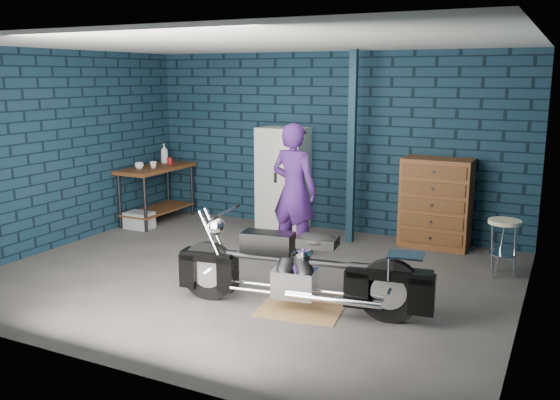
{
  "coord_description": "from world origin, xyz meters",
  "views": [
    {
      "loc": [
        3.31,
        -5.89,
        2.35
      ],
      "look_at": [
        0.24,
        0.3,
        0.89
      ],
      "focal_mm": 38.0,
      "sensor_mm": 36.0,
      "label": 1
    }
  ],
  "objects_px": {
    "person": "(294,190)",
    "workbench": "(157,194)",
    "motorcycle": "(300,264)",
    "locker": "(283,178)",
    "storage_bin": "(139,220)",
    "tool_chest": "(436,203)",
    "shop_stool": "(503,248)"
  },
  "relations": [
    {
      "from": "tool_chest",
      "to": "motorcycle",
      "type": "bearing_deg",
      "value": -103.85
    },
    {
      "from": "motorcycle",
      "to": "locker",
      "type": "height_order",
      "value": "locker"
    },
    {
      "from": "motorcycle",
      "to": "shop_stool",
      "type": "relative_size",
      "value": 3.27
    },
    {
      "from": "motorcycle",
      "to": "storage_bin",
      "type": "xyz_separation_m",
      "value": [
        -3.63,
        1.9,
        -0.37
      ]
    },
    {
      "from": "locker",
      "to": "motorcycle",
      "type": "bearing_deg",
      "value": -60.93
    },
    {
      "from": "storage_bin",
      "to": "locker",
      "type": "relative_size",
      "value": 0.27
    },
    {
      "from": "workbench",
      "to": "person",
      "type": "height_order",
      "value": "person"
    },
    {
      "from": "workbench",
      "to": "motorcycle",
      "type": "distance_m",
      "value": 4.37
    },
    {
      "from": "tool_chest",
      "to": "shop_stool",
      "type": "height_order",
      "value": "tool_chest"
    },
    {
      "from": "person",
      "to": "workbench",
      "type": "bearing_deg",
      "value": -7.45
    },
    {
      "from": "motorcycle",
      "to": "locker",
      "type": "bearing_deg",
      "value": 110.92
    },
    {
      "from": "storage_bin",
      "to": "person",
      "type": "bearing_deg",
      "value": -4.46
    },
    {
      "from": "workbench",
      "to": "tool_chest",
      "type": "relative_size",
      "value": 1.13
    },
    {
      "from": "storage_bin",
      "to": "workbench",
      "type": "bearing_deg",
      "value": 92.29
    },
    {
      "from": "storage_bin",
      "to": "shop_stool",
      "type": "height_order",
      "value": "shop_stool"
    },
    {
      "from": "storage_bin",
      "to": "locker",
      "type": "xyz_separation_m",
      "value": [
        2.0,
        1.04,
        0.66
      ]
    },
    {
      "from": "locker",
      "to": "tool_chest",
      "type": "relative_size",
      "value": 1.27
    },
    {
      "from": "motorcycle",
      "to": "person",
      "type": "xyz_separation_m",
      "value": [
        -0.86,
        1.68,
        0.38
      ]
    },
    {
      "from": "workbench",
      "to": "tool_chest",
      "type": "bearing_deg",
      "value": 6.98
    },
    {
      "from": "motorcycle",
      "to": "person",
      "type": "bearing_deg",
      "value": 108.9
    },
    {
      "from": "motorcycle",
      "to": "tool_chest",
      "type": "height_order",
      "value": "tool_chest"
    },
    {
      "from": "person",
      "to": "locker",
      "type": "distance_m",
      "value": 1.47
    },
    {
      "from": "locker",
      "to": "tool_chest",
      "type": "height_order",
      "value": "locker"
    },
    {
      "from": "workbench",
      "to": "shop_stool",
      "type": "distance_m",
      "value": 5.38
    },
    {
      "from": "storage_bin",
      "to": "shop_stool",
      "type": "bearing_deg",
      "value": 1.39
    },
    {
      "from": "storage_bin",
      "to": "locker",
      "type": "height_order",
      "value": "locker"
    },
    {
      "from": "storage_bin",
      "to": "tool_chest",
      "type": "height_order",
      "value": "tool_chest"
    },
    {
      "from": "workbench",
      "to": "person",
      "type": "bearing_deg",
      "value": -14.39
    },
    {
      "from": "locker",
      "to": "storage_bin",
      "type": "bearing_deg",
      "value": -152.62
    },
    {
      "from": "locker",
      "to": "shop_stool",
      "type": "distance_m",
      "value": 3.49
    },
    {
      "from": "tool_chest",
      "to": "shop_stool",
      "type": "xyz_separation_m",
      "value": [
        0.99,
        -0.91,
        -0.28
      ]
    },
    {
      "from": "tool_chest",
      "to": "person",
      "type": "bearing_deg",
      "value": -141.64
    }
  ]
}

